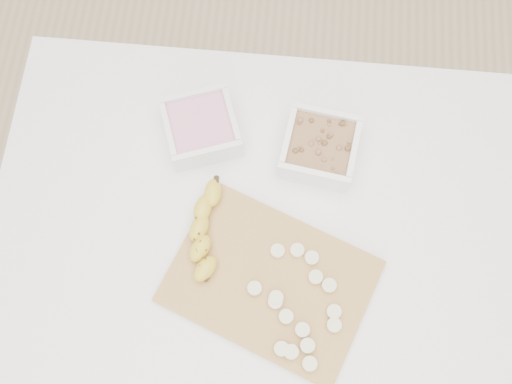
# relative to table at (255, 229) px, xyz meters

# --- Properties ---
(ground) EXTENTS (3.50, 3.50, 0.00)m
(ground) POSITION_rel_table_xyz_m (0.00, 0.00, -0.65)
(ground) COLOR #C6AD89
(ground) RESTS_ON ground
(table) EXTENTS (1.00, 0.70, 0.75)m
(table) POSITION_rel_table_xyz_m (0.00, 0.00, 0.00)
(table) COLOR white
(table) RESTS_ON ground
(bowl_yogurt) EXTENTS (0.17, 0.17, 0.06)m
(bowl_yogurt) POSITION_rel_table_xyz_m (-0.12, 0.16, 0.13)
(bowl_yogurt) COLOR white
(bowl_yogurt) RESTS_ON table
(bowl_granola) EXTENTS (0.15, 0.15, 0.06)m
(bowl_granola) POSITION_rel_table_xyz_m (0.11, 0.14, 0.13)
(bowl_granola) COLOR white
(bowl_granola) RESTS_ON table
(cutting_board) EXTENTS (0.42, 0.36, 0.01)m
(cutting_board) POSITION_rel_table_xyz_m (0.04, -0.12, 0.10)
(cutting_board) COLOR #B87E44
(cutting_board) RESTS_ON table
(banana) EXTENTS (0.08, 0.19, 0.03)m
(banana) POSITION_rel_table_xyz_m (-0.09, -0.05, 0.13)
(banana) COLOR gold
(banana) RESTS_ON cutting_board
(banana_slices) EXTENTS (0.17, 0.22, 0.02)m
(banana_slices) POSITION_rel_table_xyz_m (0.09, -0.16, 0.12)
(banana_slices) COLOR beige
(banana_slices) RESTS_ON cutting_board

